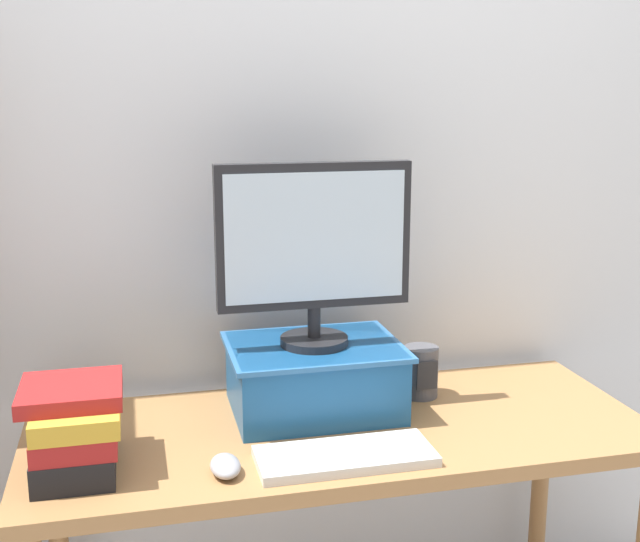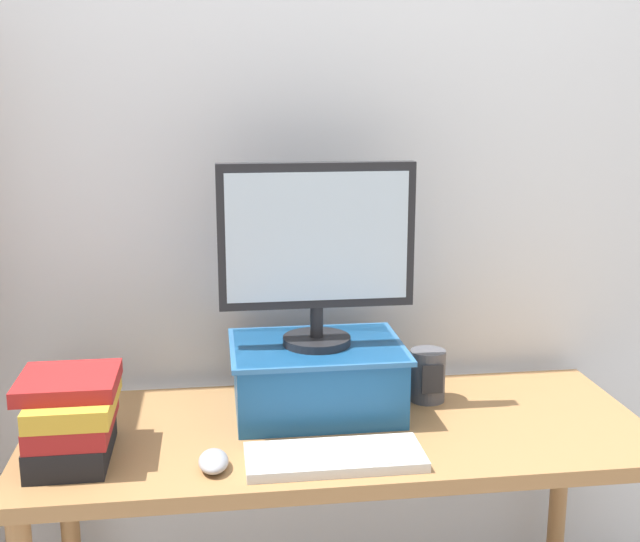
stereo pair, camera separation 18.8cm
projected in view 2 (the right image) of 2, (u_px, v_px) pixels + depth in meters
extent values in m
cube|color=silver|center=(317.00, 170.00, 2.18)|extent=(7.00, 0.08, 2.60)
cube|color=#9E7042|center=(339.00, 433.00, 1.93)|extent=(1.49, 0.60, 0.04)
cylinder|color=#9E7042|center=(71.00, 533.00, 2.17)|extent=(0.05, 0.05, 0.69)
cylinder|color=#9E7042|center=(558.00, 499.00, 2.35)|extent=(0.05, 0.05, 0.69)
cube|color=#195189|center=(317.00, 377.00, 2.00)|extent=(0.40, 0.31, 0.17)
cube|color=#2D669E|center=(317.00, 347.00, 1.99)|extent=(0.43, 0.33, 0.01)
cylinder|color=black|center=(317.00, 340.00, 1.98)|extent=(0.17, 0.17, 0.02)
cylinder|color=black|center=(317.00, 322.00, 1.97)|extent=(0.03, 0.03, 0.08)
cube|color=black|center=(317.00, 236.00, 1.92)|extent=(0.47, 0.04, 0.35)
cube|color=silver|center=(318.00, 237.00, 1.90)|extent=(0.44, 0.00, 0.31)
cube|color=silver|center=(335.00, 457.00, 1.74)|extent=(0.39, 0.16, 0.02)
cube|color=white|center=(335.00, 452.00, 1.74)|extent=(0.36, 0.14, 0.00)
ellipsoid|color=#99999E|center=(214.00, 461.00, 1.71)|extent=(0.06, 0.10, 0.04)
cube|color=black|center=(72.00, 445.00, 1.75)|extent=(0.17, 0.24, 0.06)
cube|color=maroon|center=(73.00, 420.00, 1.74)|extent=(0.17, 0.25, 0.05)
cube|color=gold|center=(74.00, 400.00, 1.74)|extent=(0.18, 0.26, 0.04)
cube|color=maroon|center=(68.00, 382.00, 1.74)|extent=(0.21, 0.20, 0.03)
cylinder|color=#4C4C51|center=(427.00, 375.00, 2.07)|extent=(0.09, 0.09, 0.13)
cube|color=#2D2D30|center=(433.00, 379.00, 2.03)|extent=(0.05, 0.00, 0.08)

